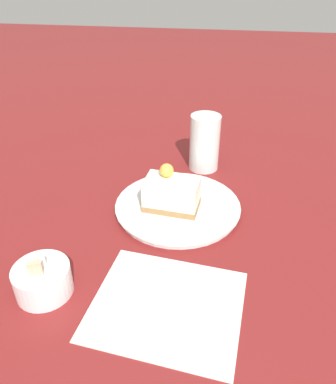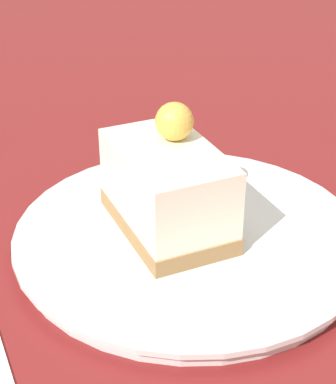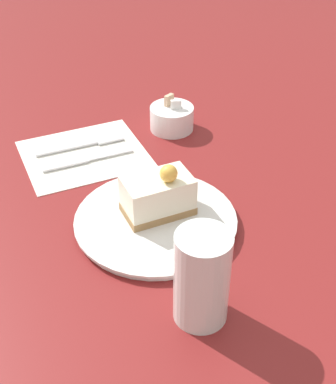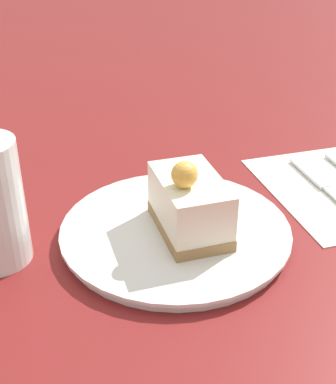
% 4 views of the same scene
% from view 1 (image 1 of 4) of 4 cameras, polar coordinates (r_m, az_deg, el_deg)
% --- Properties ---
extents(ground_plane, '(4.00, 4.00, 0.00)m').
position_cam_1_polar(ground_plane, '(0.79, -0.85, -0.97)').
color(ground_plane, maroon).
extents(plate, '(0.25, 0.25, 0.01)m').
position_cam_1_polar(plate, '(0.75, 1.49, -2.22)').
color(plate, silver).
rests_on(plate, ground_plane).
extents(cake_slice, '(0.07, 0.11, 0.09)m').
position_cam_1_polar(cake_slice, '(0.72, 0.53, -0.16)').
color(cake_slice, '#9E7547').
rests_on(cake_slice, plate).
extents(napkin, '(0.21, 0.24, 0.00)m').
position_cam_1_polar(napkin, '(0.58, -0.18, -16.79)').
color(napkin, white).
rests_on(napkin, ground_plane).
extents(fork, '(0.04, 0.17, 0.00)m').
position_cam_1_polar(fork, '(0.56, -2.54, -18.21)').
color(fork, silver).
rests_on(fork, napkin).
extents(knife, '(0.03, 0.17, 0.00)m').
position_cam_1_polar(knife, '(0.59, 2.08, -14.98)').
color(knife, silver).
rests_on(knife, napkin).
extents(sugar_bowl, '(0.09, 0.09, 0.07)m').
position_cam_1_polar(sugar_bowl, '(0.61, -18.53, -12.57)').
color(sugar_bowl, white).
rests_on(sugar_bowl, ground_plane).
extents(drinking_glass, '(0.07, 0.07, 0.13)m').
position_cam_1_polar(drinking_glass, '(0.88, 5.60, 7.50)').
color(drinking_glass, silver).
rests_on(drinking_glass, ground_plane).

